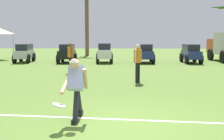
% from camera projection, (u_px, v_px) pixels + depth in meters
% --- Properties ---
extents(ground_plane, '(80.00, 80.00, 0.00)m').
position_uv_depth(ground_plane, '(121.00, 127.00, 5.81)').
color(ground_plane, '#526F2A').
extents(field_line_paint, '(27.90, 2.56, 0.01)m').
position_uv_depth(field_line_paint, '(122.00, 119.00, 6.32)').
color(field_line_paint, white).
rests_on(field_line_paint, ground_plane).
extents(frisbee_thrower, '(0.49, 1.12, 1.40)m').
position_uv_depth(frisbee_thrower, '(76.00, 86.00, 6.18)').
color(frisbee_thrower, '#23232D').
rests_on(frisbee_thrower, ground_plane).
extents(frisbee_in_flight, '(0.32, 0.32, 0.09)m').
position_uv_depth(frisbee_in_flight, '(59.00, 105.00, 5.54)').
color(frisbee_in_flight, white).
extents(teammate_near_sideline, '(0.33, 0.47, 1.56)m').
position_uv_depth(teammate_near_sideline, '(138.00, 60.00, 11.34)').
color(teammate_near_sideline, black).
rests_on(teammate_near_sideline, ground_plane).
extents(teammate_deep, '(0.34, 0.46, 1.56)m').
position_uv_depth(teammate_deep, '(71.00, 55.00, 14.35)').
color(teammate_deep, black).
rests_on(teammate_deep, ground_plane).
extents(parked_car_slot_a, '(1.35, 2.48, 1.34)m').
position_uv_depth(parked_car_slot_a, '(24.00, 52.00, 20.61)').
color(parked_car_slot_a, '#B7BABF').
rests_on(parked_car_slot_a, ground_plane).
extents(parked_car_slot_b, '(1.21, 2.43, 1.34)m').
position_uv_depth(parked_car_slot_b, '(67.00, 53.00, 20.39)').
color(parked_car_slot_b, black).
rests_on(parked_car_slot_b, ground_plane).
extents(parked_car_slot_c, '(1.32, 2.41, 1.40)m').
position_uv_depth(parked_car_slot_c, '(104.00, 52.00, 20.31)').
color(parked_car_slot_c, silver).
rests_on(parked_car_slot_c, ground_plane).
extents(parked_car_slot_d, '(1.17, 2.41, 1.34)m').
position_uv_depth(parked_car_slot_d, '(146.00, 53.00, 20.20)').
color(parked_car_slot_d, navy).
rests_on(parked_car_slot_d, ground_plane).
extents(parked_car_slot_e, '(1.18, 2.42, 1.34)m').
position_uv_depth(parked_car_slot_e, '(191.00, 53.00, 20.00)').
color(parked_car_slot_e, navy).
rests_on(parked_car_slot_e, ground_plane).
extents(palm_tree_far_left, '(3.34, 3.57, 6.47)m').
position_uv_depth(palm_tree_far_left, '(87.00, 17.00, 28.11)').
color(palm_tree_far_left, brown).
rests_on(palm_tree_far_left, ground_plane).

